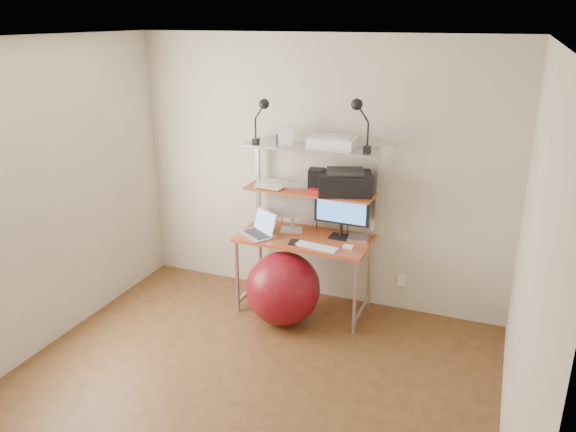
% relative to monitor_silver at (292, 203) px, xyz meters
% --- Properties ---
extents(room, '(3.60, 3.60, 3.60)m').
position_rel_monitor_silver_xyz_m(room, '(0.16, -1.56, 0.25)').
color(room, brown).
rests_on(room, ground).
extents(computer_desk, '(1.20, 0.60, 1.57)m').
position_rel_monitor_silver_xyz_m(computer_desk, '(0.16, -0.06, -0.05)').
color(computer_desk, '#B24B22').
rests_on(computer_desk, ground).
extents(desktop, '(1.20, 0.60, 0.00)m').
position_rel_monitor_silver_xyz_m(desktop, '(0.16, -0.12, -0.26)').
color(desktop, '#B24B22').
rests_on(desktop, computer_desk).
extents(mid_shelf, '(1.18, 0.34, 0.00)m').
position_rel_monitor_silver_xyz_m(mid_shelf, '(0.16, 0.01, 0.15)').
color(mid_shelf, '#B24B22').
rests_on(mid_shelf, computer_desk).
extents(top_shelf, '(1.18, 0.34, 0.00)m').
position_rel_monitor_silver_xyz_m(top_shelf, '(0.16, 0.01, 0.55)').
color(top_shelf, '#B1B1B6').
rests_on(top_shelf, computer_desk).
extents(floor, '(3.60, 3.60, 0.00)m').
position_rel_monitor_silver_xyz_m(floor, '(0.16, -1.56, -1.00)').
color(floor, brown).
rests_on(floor, ground).
extents(wall_outlet, '(0.08, 0.01, 0.12)m').
position_rel_monitor_silver_xyz_m(wall_outlet, '(1.01, 0.22, -0.70)').
color(wall_outlet, white).
rests_on(wall_outlet, room).
extents(monitor_silver, '(0.43, 0.21, 0.49)m').
position_rel_monitor_silver_xyz_m(monitor_silver, '(0.00, 0.00, 0.00)').
color(monitor_silver, silver).
rests_on(monitor_silver, desktop).
extents(monitor_black, '(0.51, 0.15, 0.51)m').
position_rel_monitor_silver_xyz_m(monitor_black, '(0.47, 0.00, -0.01)').
color(monitor_black, black).
rests_on(monitor_black, desktop).
extents(laptop, '(0.41, 0.40, 0.28)m').
position_rel_monitor_silver_xyz_m(laptop, '(-0.23, -0.21, -0.22)').
color(laptop, silver).
rests_on(laptop, desktop).
extents(keyboard, '(0.39, 0.16, 0.01)m').
position_rel_monitor_silver_xyz_m(keyboard, '(0.34, -0.31, -0.26)').
color(keyboard, white).
rests_on(keyboard, desktop).
extents(mouse, '(0.09, 0.06, 0.02)m').
position_rel_monitor_silver_xyz_m(mouse, '(0.60, -0.22, -0.25)').
color(mouse, white).
rests_on(mouse, desktop).
extents(mac_mini, '(0.20, 0.20, 0.03)m').
position_rel_monitor_silver_xyz_m(mac_mini, '(0.64, -0.01, -0.25)').
color(mac_mini, silver).
rests_on(mac_mini, desktop).
extents(phone, '(0.09, 0.14, 0.01)m').
position_rel_monitor_silver_xyz_m(phone, '(0.12, -0.28, -0.26)').
color(phone, black).
rests_on(phone, desktop).
extents(printer, '(0.54, 0.45, 0.22)m').
position_rel_monitor_silver_xyz_m(printer, '(0.49, 0.01, 0.25)').
color(printer, black).
rests_on(printer, mid_shelf).
extents(nas_cube, '(0.16, 0.16, 0.20)m').
position_rel_monitor_silver_xyz_m(nas_cube, '(0.22, 0.01, 0.25)').
color(nas_cube, black).
rests_on(nas_cube, mid_shelf).
extents(red_box, '(0.17, 0.12, 0.05)m').
position_rel_monitor_silver_xyz_m(red_box, '(0.27, -0.09, 0.17)').
color(red_box, red).
rests_on(red_box, mid_shelf).
extents(scanner, '(0.41, 0.28, 0.10)m').
position_rel_monitor_silver_xyz_m(scanner, '(0.36, 0.03, 0.60)').
color(scanner, white).
rests_on(scanner, top_shelf).
extents(box_white, '(0.16, 0.15, 0.15)m').
position_rel_monitor_silver_xyz_m(box_white, '(-0.06, -0.01, 0.62)').
color(box_white, white).
rests_on(box_white, top_shelf).
extents(box_grey, '(0.09, 0.09, 0.09)m').
position_rel_monitor_silver_xyz_m(box_grey, '(-0.10, 0.01, 0.59)').
color(box_grey, '#2C2C2F').
rests_on(box_grey, top_shelf).
extents(clip_lamp_left, '(0.16, 0.09, 0.41)m').
position_rel_monitor_silver_xyz_m(clip_lamp_left, '(-0.25, -0.10, 0.84)').
color(clip_lamp_left, black).
rests_on(clip_lamp_left, top_shelf).
extents(clip_lamp_right, '(0.18, 0.10, 0.44)m').
position_rel_monitor_silver_xyz_m(clip_lamp_right, '(0.61, -0.05, 0.87)').
color(clip_lamp_right, black).
rests_on(clip_lamp_right, top_shelf).
extents(exercise_ball, '(0.67, 0.67, 0.67)m').
position_rel_monitor_silver_xyz_m(exercise_ball, '(0.07, -0.40, -0.67)').
color(exercise_ball, maroon).
rests_on(exercise_ball, floor).
extents(paper_stack, '(0.37, 0.36, 0.02)m').
position_rel_monitor_silver_xyz_m(paper_stack, '(-0.22, 0.02, 0.16)').
color(paper_stack, white).
rests_on(paper_stack, mid_shelf).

